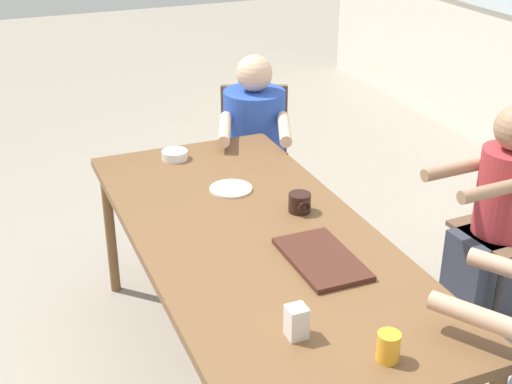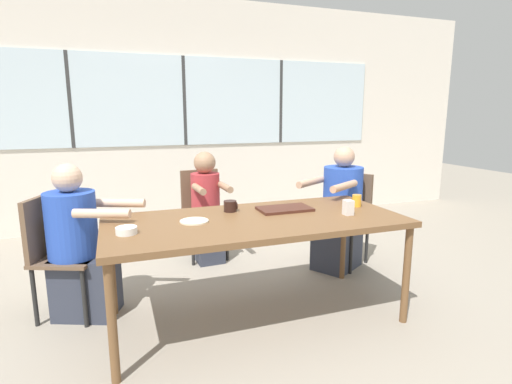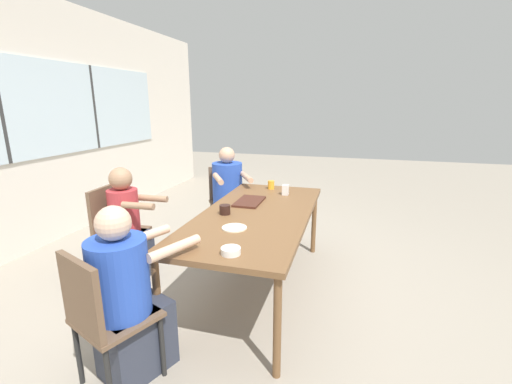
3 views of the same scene
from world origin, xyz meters
The scene contains 15 objects.
ground_plane centered at (0.00, 0.00, 0.00)m, with size 16.00×16.00×0.00m, color gray.
wall_back_with_windows centered at (0.00, 2.67, 1.41)m, with size 8.40×0.08×2.80m.
dining_table centered at (0.00, 0.00, 0.67)m, with size 1.98×0.89×0.72m.
chair_for_woman_green_shirt centered at (1.20, 0.73, 0.51)m, with size 0.55×0.55×0.86m.
chair_for_man_blue_shirt centered at (-0.07, 1.40, 0.51)m, with size 0.42×0.42×0.86m.
chair_for_man_teal_shirt centered at (-1.30, 0.53, 0.51)m, with size 0.52×0.52×0.86m.
person_woman_green_shirt centered at (1.05, 0.64, 0.50)m, with size 0.73×0.63×1.13m.
person_man_blue_shirt centered at (-0.06, 1.24, 0.49)m, with size 0.32×0.53×1.06m.
person_man_teal_shirt centered at (-1.14, 0.46, 0.48)m, with size 0.68×0.53×1.09m.
food_tray_dark centered at (0.27, 0.14, 0.73)m, with size 0.38×0.22×0.02m.
coffee_mug centered at (-0.11, 0.24, 0.76)m, with size 0.10×0.09×0.08m.
juice_glass centered at (0.83, 0.07, 0.77)m, with size 0.07×0.07×0.09m.
milk_carton_small centered at (0.63, -0.13, 0.78)m, with size 0.06×0.06×0.10m.
bowl_white_shallow centered at (-0.83, -0.08, 0.75)m, with size 0.12×0.12×0.04m.
plate_tortillas centered at (-0.41, 0.05, 0.73)m, with size 0.19×0.19×0.01m.
Camera 2 is at (-0.88, -2.44, 1.42)m, focal length 28.00 mm.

